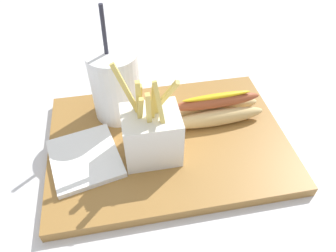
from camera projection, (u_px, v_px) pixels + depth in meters
ground_plane at (168, 149)px, 0.60m from camera, size 2.40×2.40×0.02m
food_tray at (168, 141)px, 0.58m from camera, size 0.42×0.30×0.02m
soda_cup at (116, 84)px, 0.58m from camera, size 0.09×0.09×0.22m
fries_basket at (151, 134)px, 0.51m from camera, size 0.10×0.08×0.17m
hot_dog_1 at (215, 110)px, 0.59m from camera, size 0.19×0.06×0.06m
ketchup_cup_1 at (162, 108)px, 0.61m from camera, size 0.04×0.04×0.02m
napkin_stack at (85, 158)px, 0.53m from camera, size 0.13×0.14×0.01m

